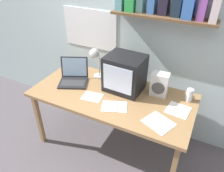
{
  "coord_description": "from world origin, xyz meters",
  "views": [
    {
      "loc": [
        0.82,
        -1.64,
        2.04
      ],
      "look_at": [
        0.0,
        0.0,
        0.83
      ],
      "focal_mm": 35.0,
      "sensor_mm": 36.0,
      "label": 1
    }
  ],
  "objects_px": {
    "open_notebook": "(114,106)",
    "loose_paper_near_monitor": "(178,110)",
    "printed_handout": "(92,97)",
    "loose_paper_near_laptop": "(159,123)",
    "juice_glass": "(189,96)",
    "space_heater": "(159,84)",
    "corner_desk": "(112,99)",
    "crt_monitor": "(125,73)",
    "laptop": "(74,76)",
    "desk_lamp": "(95,58)"
  },
  "relations": [
    {
      "from": "crt_monitor",
      "to": "space_heater",
      "type": "xyz_separation_m",
      "value": [
        0.36,
        0.06,
        -0.07
      ]
    },
    {
      "from": "corner_desk",
      "to": "crt_monitor",
      "type": "relative_size",
      "value": 4.23
    },
    {
      "from": "juice_glass",
      "to": "open_notebook",
      "type": "distance_m",
      "value": 0.74
    },
    {
      "from": "laptop",
      "to": "juice_glass",
      "type": "bearing_deg",
      "value": -15.14
    },
    {
      "from": "desk_lamp",
      "to": "juice_glass",
      "type": "distance_m",
      "value": 1.05
    },
    {
      "from": "corner_desk",
      "to": "desk_lamp",
      "type": "bearing_deg",
      "value": 146.15
    },
    {
      "from": "printed_handout",
      "to": "loose_paper_near_laptop",
      "type": "bearing_deg",
      "value": -5.63
    },
    {
      "from": "juice_glass",
      "to": "loose_paper_near_laptop",
      "type": "distance_m",
      "value": 0.48
    },
    {
      "from": "crt_monitor",
      "to": "loose_paper_near_monitor",
      "type": "relative_size",
      "value": 1.77
    },
    {
      "from": "juice_glass",
      "to": "space_heater",
      "type": "distance_m",
      "value": 0.31
    },
    {
      "from": "space_heater",
      "to": "juice_glass",
      "type": "bearing_deg",
      "value": 2.45
    },
    {
      "from": "corner_desk",
      "to": "loose_paper_near_monitor",
      "type": "bearing_deg",
      "value": 3.88
    },
    {
      "from": "laptop",
      "to": "loose_paper_near_laptop",
      "type": "distance_m",
      "value": 1.09
    },
    {
      "from": "corner_desk",
      "to": "open_notebook",
      "type": "height_order",
      "value": "open_notebook"
    },
    {
      "from": "laptop",
      "to": "loose_paper_near_laptop",
      "type": "height_order",
      "value": "laptop"
    },
    {
      "from": "printed_handout",
      "to": "loose_paper_near_monitor",
      "type": "bearing_deg",
      "value": 12.22
    },
    {
      "from": "juice_glass",
      "to": "crt_monitor",
      "type": "bearing_deg",
      "value": -172.06
    },
    {
      "from": "crt_monitor",
      "to": "laptop",
      "type": "height_order",
      "value": "crt_monitor"
    },
    {
      "from": "printed_handout",
      "to": "open_notebook",
      "type": "bearing_deg",
      "value": -8.8
    },
    {
      "from": "loose_paper_near_monitor",
      "to": "printed_handout",
      "type": "distance_m",
      "value": 0.84
    },
    {
      "from": "space_heater",
      "to": "printed_handout",
      "type": "xyz_separation_m",
      "value": [
        -0.59,
        -0.34,
        -0.12
      ]
    },
    {
      "from": "open_notebook",
      "to": "loose_paper_near_monitor",
      "type": "bearing_deg",
      "value": 21.66
    },
    {
      "from": "corner_desk",
      "to": "loose_paper_near_laptop",
      "type": "xyz_separation_m",
      "value": [
        0.55,
        -0.2,
        0.06
      ]
    },
    {
      "from": "corner_desk",
      "to": "loose_paper_near_laptop",
      "type": "distance_m",
      "value": 0.59
    },
    {
      "from": "juice_glass",
      "to": "space_heater",
      "type": "relative_size",
      "value": 0.54
    },
    {
      "from": "loose_paper_near_monitor",
      "to": "loose_paper_near_laptop",
      "type": "height_order",
      "value": "same"
    },
    {
      "from": "crt_monitor",
      "to": "space_heater",
      "type": "relative_size",
      "value": 1.59
    },
    {
      "from": "corner_desk",
      "to": "open_notebook",
      "type": "distance_m",
      "value": 0.22
    },
    {
      "from": "desk_lamp",
      "to": "space_heater",
      "type": "height_order",
      "value": "desk_lamp"
    },
    {
      "from": "loose_paper_near_monitor",
      "to": "printed_handout",
      "type": "bearing_deg",
      "value": -167.78
    },
    {
      "from": "loose_paper_near_monitor",
      "to": "loose_paper_near_laptop",
      "type": "relative_size",
      "value": 0.73
    },
    {
      "from": "crt_monitor",
      "to": "space_heater",
      "type": "height_order",
      "value": "crt_monitor"
    },
    {
      "from": "laptop",
      "to": "loose_paper_near_laptop",
      "type": "xyz_separation_m",
      "value": [
        1.05,
        -0.25,
        -0.06
      ]
    },
    {
      "from": "printed_handout",
      "to": "open_notebook",
      "type": "xyz_separation_m",
      "value": [
        0.27,
        -0.04,
        0.0
      ]
    },
    {
      "from": "corner_desk",
      "to": "loose_paper_near_laptop",
      "type": "bearing_deg",
      "value": -20.16
    },
    {
      "from": "corner_desk",
      "to": "loose_paper_near_monitor",
      "type": "height_order",
      "value": "loose_paper_near_monitor"
    },
    {
      "from": "crt_monitor",
      "to": "juice_glass",
      "type": "relative_size",
      "value": 2.96
    },
    {
      "from": "juice_glass",
      "to": "loose_paper_near_monitor",
      "type": "distance_m",
      "value": 0.21
    },
    {
      "from": "loose_paper_near_monitor",
      "to": "open_notebook",
      "type": "height_order",
      "value": "same"
    },
    {
      "from": "desk_lamp",
      "to": "juice_glass",
      "type": "height_order",
      "value": "desk_lamp"
    },
    {
      "from": "corner_desk",
      "to": "desk_lamp",
      "type": "xyz_separation_m",
      "value": [
        -0.31,
        0.21,
        0.32
      ]
    },
    {
      "from": "printed_handout",
      "to": "desk_lamp",
      "type": "bearing_deg",
      "value": 113.72
    },
    {
      "from": "desk_lamp",
      "to": "space_heater",
      "type": "xyz_separation_m",
      "value": [
        0.73,
        0.0,
        -0.14
      ]
    },
    {
      "from": "juice_glass",
      "to": "open_notebook",
      "type": "xyz_separation_m",
      "value": [
        -0.61,
        -0.41,
        -0.06
      ]
    },
    {
      "from": "loose_paper_near_laptop",
      "to": "printed_handout",
      "type": "bearing_deg",
      "value": 174.37
    },
    {
      "from": "desk_lamp",
      "to": "space_heater",
      "type": "distance_m",
      "value": 0.75
    },
    {
      "from": "space_heater",
      "to": "loose_paper_near_monitor",
      "type": "relative_size",
      "value": 1.11
    },
    {
      "from": "corner_desk",
      "to": "laptop",
      "type": "height_order",
      "value": "laptop"
    },
    {
      "from": "loose_paper_near_laptop",
      "to": "open_notebook",
      "type": "bearing_deg",
      "value": 176.33
    },
    {
      "from": "desk_lamp",
      "to": "open_notebook",
      "type": "height_order",
      "value": "desk_lamp"
    }
  ]
}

